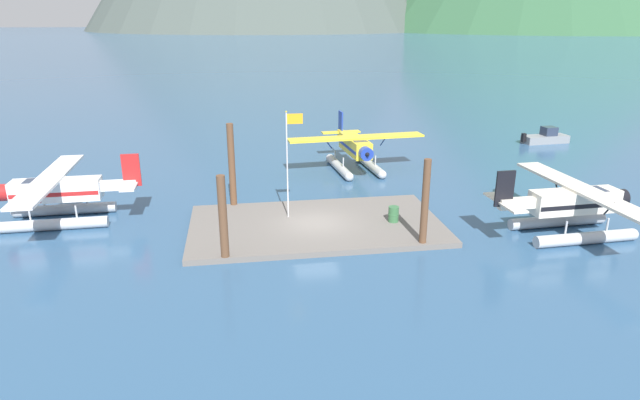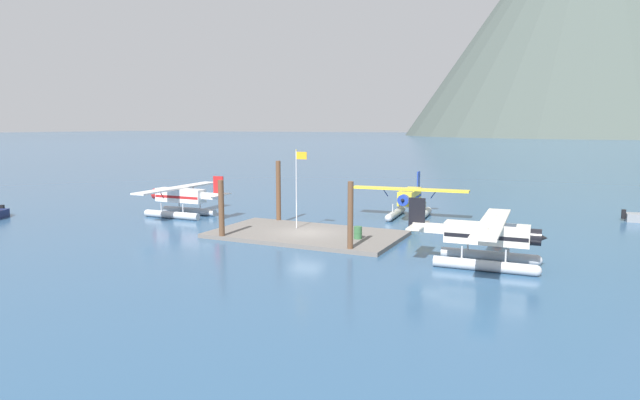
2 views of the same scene
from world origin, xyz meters
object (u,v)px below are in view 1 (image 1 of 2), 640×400
Objects in this scene: flagpole at (289,152)px; mooring_buoy at (501,188)px; seaplane_white_port_fwd at (57,196)px; boat_grey_open_east at (547,138)px; seaplane_yellow_bow_right at (355,150)px; seaplane_cream_stbd_aft at (574,207)px; fuel_drum at (393,214)px.

flagpole is 8.80× the size of mooring_buoy.
boat_grey_open_east is (38.87, 14.64, -1.09)m from seaplane_white_port_fwd.
mooring_buoy is at bearing -39.52° from seaplane_yellow_bow_right.
seaplane_white_port_fwd is (-19.11, -8.18, 0.00)m from seaplane_yellow_bow_right.
seaplane_cream_stbd_aft is 2.14× the size of boat_grey_open_east.
flagpole reaches higher than mooring_buoy.
seaplane_white_port_fwd is at bearing 171.45° from flagpole.
fuel_drum is 19.09m from seaplane_white_port_fwd.
fuel_drum is 0.08× the size of seaplane_white_port_fwd.
fuel_drum is 11.86m from seaplane_yellow_bow_right.
flagpole is 0.58× the size of seaplane_yellow_bow_right.
flagpole is at bearing -167.88° from mooring_buoy.
fuel_drum is 0.08× the size of seaplane_cream_stbd_aft.
flagpole reaches higher than seaplane_white_port_fwd.
fuel_drum is at bearing 163.68° from seaplane_cream_stbd_aft.
seaplane_yellow_bow_right is 16.94m from seaplane_cream_stbd_aft.
flagpole is 15.61m from seaplane_cream_stbd_aft.
seaplane_yellow_bow_right is at bearing 23.18° from seaplane_white_port_fwd.
flagpole reaches higher than seaplane_cream_stbd_aft.
fuel_drum is 1.27× the size of mooring_buoy.
flagpole is 6.77m from fuel_drum.
seaplane_yellow_bow_right is at bearing -161.90° from boat_grey_open_east.
mooring_buoy is at bearing 2.39° from seaplane_white_port_fwd.
boat_grey_open_east is at bearing 62.30° from seaplane_cream_stbd_aft.
fuel_drum is 9.56m from seaplane_cream_stbd_aft.
seaplane_white_port_fwd is at bearing -177.61° from mooring_buoy.
seaplane_yellow_bow_right is 20.79m from seaplane_white_port_fwd.
boat_grey_open_east is at bearing 32.79° from flagpole.
seaplane_white_port_fwd is 1.00× the size of seaplane_cream_stbd_aft.
seaplane_yellow_bow_right is 2.14× the size of boat_grey_open_east.
flagpole is at bearing -120.68° from seaplane_yellow_bow_right.
boat_grey_open_east is (11.24, 13.49, 0.14)m from mooring_buoy.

